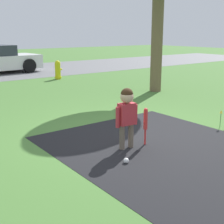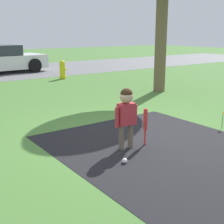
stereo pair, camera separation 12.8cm
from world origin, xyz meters
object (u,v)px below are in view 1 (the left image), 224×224
at_px(child, 127,110).
at_px(baseball_bat, 146,121).
at_px(sports_ball, 126,161).
at_px(fire_hydrant, 58,70).

xyz_separation_m(child, baseball_bat, (0.37, -0.06, -0.24)).
relative_size(sports_ball, fire_hydrant, 0.11).
relative_size(child, baseball_bat, 1.57).
bearing_deg(sports_ball, fire_hydrant, 68.71).
height_order(child, fire_hydrant, child).
bearing_deg(baseball_bat, child, 170.65).
relative_size(baseball_bat, fire_hydrant, 0.86).
bearing_deg(fire_hydrant, sports_ball, -111.29).
height_order(child, sports_ball, child).
relative_size(baseball_bat, sports_ball, 8.12).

